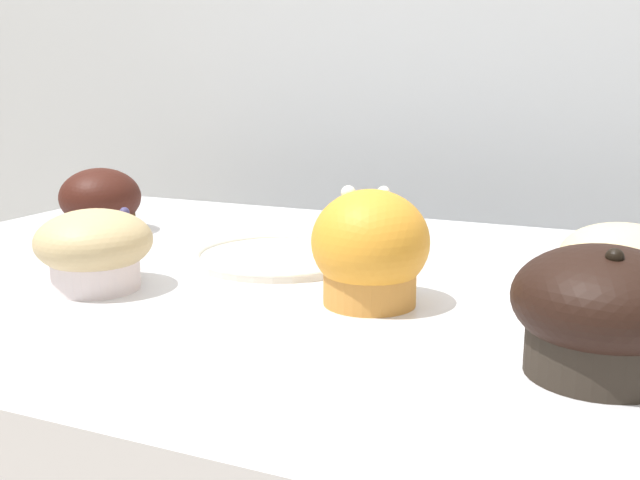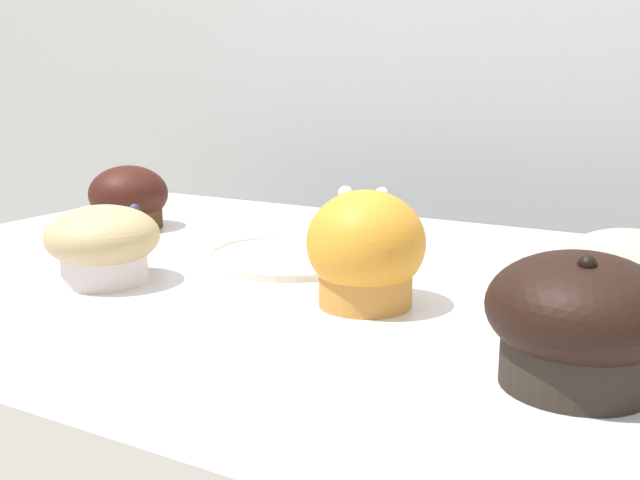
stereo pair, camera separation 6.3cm
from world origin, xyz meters
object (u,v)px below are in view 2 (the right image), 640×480
object	(u,v)px
muffin_front_center	(103,243)
muffin_front_right	(129,199)
muffin_back_left	(578,321)
serving_plate	(292,255)
muffin_back_right	(366,252)
muffin_front_left	(628,272)

from	to	relation	value
muffin_front_center	muffin_front_right	distance (m)	0.25
muffin_back_left	serving_plate	bearing A→B (deg)	149.80
muffin_front_right	serving_plate	xyz separation A→B (m)	(0.26, -0.04, -0.03)
muffin_front_center	serving_plate	size ratio (longest dim) A/B	0.57
muffin_back_left	muffin_front_right	bearing A→B (deg)	158.76
muffin_front_center	muffin_back_right	world-z (taller)	muffin_back_right
muffin_back_left	muffin_front_right	size ratio (longest dim) A/B	1.16
muffin_front_center	muffin_front_left	xyz separation A→B (m)	(0.41, 0.13, -0.00)
muffin_back_left	serving_plate	world-z (taller)	muffin_back_left
muffin_back_right	muffin_front_right	distance (m)	0.41
muffin_back_left	serving_plate	xyz separation A→B (m)	(-0.31, 0.18, -0.04)
muffin_back_right	muffin_front_right	world-z (taller)	muffin_back_right
muffin_back_left	muffin_back_right	size ratio (longest dim) A/B	1.15
muffin_front_left	muffin_front_right	bearing A→B (deg)	173.73
muffin_front_left	muffin_back_right	bearing A→B (deg)	-157.65
muffin_back_left	serving_plate	size ratio (longest dim) A/B	0.63
serving_plate	muffin_back_left	bearing A→B (deg)	-30.20
muffin_back_right	muffin_back_left	bearing A→B (deg)	-24.39
muffin_front_center	muffin_front_right	bearing A→B (deg)	128.77
muffin_back_left	muffin_back_right	bearing A→B (deg)	155.61
muffin_front_center	serving_plate	bearing A→B (deg)	56.96
muffin_back_right	muffin_front_left	size ratio (longest dim) A/B	0.98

